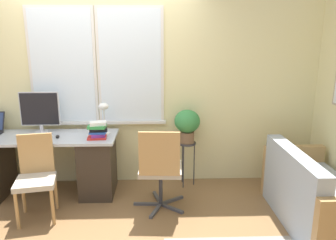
{
  "coord_description": "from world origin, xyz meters",
  "views": [
    {
      "loc": [
        0.7,
        -3.52,
        1.91
      ],
      "look_at": [
        0.84,
        0.16,
        0.98
      ],
      "focal_mm": 35.0,
      "sensor_mm": 36.0,
      "label": 1
    }
  ],
  "objects": [
    {
      "name": "ground_plane",
      "position": [
        0.0,
        0.0,
        0.0
      ],
      "size": [
        14.0,
        14.0,
        0.0
      ],
      "primitive_type": "plane",
      "color": "brown"
    },
    {
      "name": "wall_back_with_window",
      "position": [
        -0.0,
        0.72,
        1.36
      ],
      "size": [
        9.0,
        0.12,
        2.7
      ],
      "color": "beige",
      "rests_on": "ground_plane"
    },
    {
      "name": "desk",
      "position": [
        -0.69,
        0.32,
        0.4
      ],
      "size": [
        1.8,
        0.64,
        0.75
      ],
      "color": "#B2B7BC",
      "rests_on": "ground_plane"
    },
    {
      "name": "monitor",
      "position": [
        -0.74,
        0.48,
        1.03
      ],
      "size": [
        0.48,
        0.17,
        0.51
      ],
      "color": "silver",
      "rests_on": "desk"
    },
    {
      "name": "keyboard",
      "position": [
        -0.7,
        0.23,
        0.76
      ],
      "size": [
        0.33,
        0.14,
        0.02
      ],
      "color": "silver",
      "rests_on": "desk"
    },
    {
      "name": "mouse",
      "position": [
        -0.47,
        0.24,
        0.77
      ],
      "size": [
        0.04,
        0.07,
        0.04
      ],
      "color": "black",
      "rests_on": "desk"
    },
    {
      "name": "desk_lamp",
      "position": [
        0.06,
        0.41,
        1.04
      ],
      "size": [
        0.14,
        0.14,
        0.38
      ],
      "color": "white",
      "rests_on": "desk"
    },
    {
      "name": "book_stack",
      "position": [
        0.01,
        0.2,
        0.86
      ],
      "size": [
        0.24,
        0.18,
        0.21
      ],
      "color": "red",
      "rests_on": "desk"
    },
    {
      "name": "desk_chair_wooden",
      "position": [
        -0.6,
        -0.2,
        0.48
      ],
      "size": [
        0.47,
        0.48,
        0.9
      ],
      "rotation": [
        0.0,
        0.0,
        0.19
      ],
      "color": "#B2844C",
      "rests_on": "ground_plane"
    },
    {
      "name": "office_chair_swivel",
      "position": [
        0.74,
        -0.12,
        0.5
      ],
      "size": [
        0.6,
        0.62,
        0.97
      ],
      "rotation": [
        0.0,
        0.0,
        3.08
      ],
      "color": "#47474C",
      "rests_on": "ground_plane"
    },
    {
      "name": "couch_loveseat",
      "position": [
        2.35,
        -0.47,
        0.28
      ],
      "size": [
        0.73,
        1.43,
        0.79
      ],
      "rotation": [
        0.0,
        0.0,
        1.57
      ],
      "color": "#9EA8B2",
      "rests_on": "ground_plane"
    },
    {
      "name": "plant_stand",
      "position": [
        1.09,
        0.5,
        0.51
      ],
      "size": [
        0.23,
        0.23,
        0.59
      ],
      "color": "#333338",
      "rests_on": "ground_plane"
    },
    {
      "name": "potted_plant",
      "position": [
        1.09,
        0.5,
        0.85
      ],
      "size": [
        0.33,
        0.33,
        0.43
      ],
      "color": "brown",
      "rests_on": "plant_stand"
    }
  ]
}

